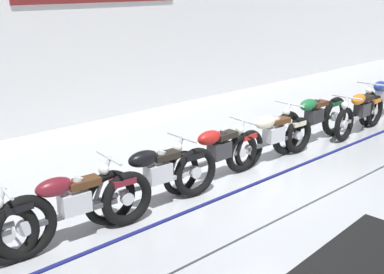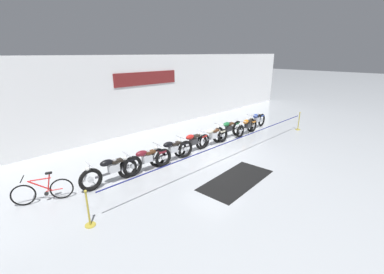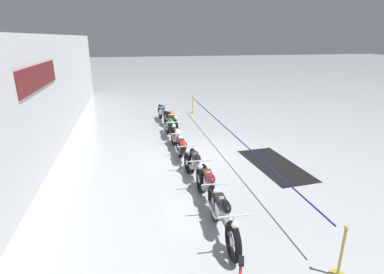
{
  "view_description": "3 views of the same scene",
  "coord_description": "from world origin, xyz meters",
  "px_view_note": "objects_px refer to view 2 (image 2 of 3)",
  "views": [
    {
      "loc": [
        -5.73,
        -4.36,
        3.06
      ],
      "look_at": [
        -0.76,
        1.15,
        0.64
      ],
      "focal_mm": 45.0,
      "sensor_mm": 36.0,
      "label": 1
    },
    {
      "loc": [
        -8.32,
        -7.03,
        4.32
      ],
      "look_at": [
        -1.12,
        0.25,
        0.94
      ],
      "focal_mm": 24.0,
      "sensor_mm": 36.0,
      "label": 2
    },
    {
      "loc": [
        -9.93,
        2.33,
        4.09
      ],
      "look_at": [
        -0.67,
        0.37,
        0.93
      ],
      "focal_mm": 28.0,
      "sensor_mm": 36.0,
      "label": 3
    }
  ],
  "objects_px": {
    "motorcycle_green_5": "(228,130)",
    "motorcycle_orange_6": "(247,126)",
    "motorcycle_black_0": "(112,170)",
    "motorcycle_maroon_1": "(146,160)",
    "motorcycle_blue_7": "(256,121)",
    "motorcycle_red_3": "(193,142)",
    "floor_banner": "(237,180)",
    "motorcycle_cream_4": "(212,137)",
    "stanchion_far_left": "(211,152)",
    "motorcycle_black_2": "(172,151)",
    "bicycle": "(43,191)",
    "stanchion_mid_left": "(298,124)"
  },
  "relations": [
    {
      "from": "motorcycle_blue_7",
      "to": "motorcycle_green_5",
      "type": "bearing_deg",
      "value": 179.87
    },
    {
      "from": "motorcycle_blue_7",
      "to": "motorcycle_red_3",
      "type": "bearing_deg",
      "value": -179.58
    },
    {
      "from": "motorcycle_green_5",
      "to": "motorcycle_red_3",
      "type": "bearing_deg",
      "value": -179.02
    },
    {
      "from": "motorcycle_orange_6",
      "to": "bicycle",
      "type": "xyz_separation_m",
      "value": [
        -10.07,
        0.47,
        -0.09
      ]
    },
    {
      "from": "motorcycle_cream_4",
      "to": "stanchion_mid_left",
      "type": "relative_size",
      "value": 2.05
    },
    {
      "from": "motorcycle_black_2",
      "to": "motorcycle_black_0",
      "type": "bearing_deg",
      "value": 179.63
    },
    {
      "from": "motorcycle_maroon_1",
      "to": "motorcycle_black_2",
      "type": "relative_size",
      "value": 1.05
    },
    {
      "from": "motorcycle_green_5",
      "to": "bicycle",
      "type": "xyz_separation_m",
      "value": [
        -8.72,
        0.21,
        -0.12
      ]
    },
    {
      "from": "motorcycle_cream_4",
      "to": "stanchion_far_left",
      "type": "relative_size",
      "value": 0.17
    },
    {
      "from": "motorcycle_orange_6",
      "to": "stanchion_mid_left",
      "type": "distance_m",
      "value": 3.33
    },
    {
      "from": "stanchion_mid_left",
      "to": "floor_banner",
      "type": "xyz_separation_m",
      "value": [
        -7.7,
        -1.2,
        -0.35
      ]
    },
    {
      "from": "motorcycle_black_0",
      "to": "motorcycle_blue_7",
      "type": "height_order",
      "value": "motorcycle_black_0"
    },
    {
      "from": "motorcycle_black_0",
      "to": "motorcycle_blue_7",
      "type": "distance_m",
      "value": 9.35
    },
    {
      "from": "motorcycle_orange_6",
      "to": "motorcycle_blue_7",
      "type": "height_order",
      "value": "motorcycle_blue_7"
    },
    {
      "from": "motorcycle_green_5",
      "to": "motorcycle_blue_7",
      "type": "relative_size",
      "value": 1.12
    },
    {
      "from": "motorcycle_black_0",
      "to": "motorcycle_cream_4",
      "type": "distance_m",
      "value": 5.31
    },
    {
      "from": "motorcycle_maroon_1",
      "to": "motorcycle_blue_7",
      "type": "bearing_deg",
      "value": 1.7
    },
    {
      "from": "motorcycle_green_5",
      "to": "stanchion_far_left",
      "type": "height_order",
      "value": "stanchion_far_left"
    },
    {
      "from": "floor_banner",
      "to": "motorcycle_black_0",
      "type": "bearing_deg",
      "value": 133.89
    },
    {
      "from": "motorcycle_maroon_1",
      "to": "motorcycle_green_5",
      "type": "relative_size",
      "value": 0.93
    },
    {
      "from": "motorcycle_black_0",
      "to": "stanchion_far_left",
      "type": "height_order",
      "value": "stanchion_far_left"
    },
    {
      "from": "motorcycle_maroon_1",
      "to": "floor_banner",
      "type": "bearing_deg",
      "value": -56.25
    },
    {
      "from": "motorcycle_black_0",
      "to": "floor_banner",
      "type": "bearing_deg",
      "value": -41.84
    },
    {
      "from": "bicycle",
      "to": "stanchion_far_left",
      "type": "height_order",
      "value": "stanchion_far_left"
    },
    {
      "from": "motorcycle_red_3",
      "to": "motorcycle_blue_7",
      "type": "distance_m",
      "value": 5.35
    },
    {
      "from": "motorcycle_cream_4",
      "to": "floor_banner",
      "type": "relative_size",
      "value": 0.7
    },
    {
      "from": "motorcycle_black_2",
      "to": "floor_banner",
      "type": "xyz_separation_m",
      "value": [
        0.57,
        -2.87,
        -0.47
      ]
    },
    {
      "from": "motorcycle_blue_7",
      "to": "bicycle",
      "type": "distance_m",
      "value": 11.42
    },
    {
      "from": "motorcycle_orange_6",
      "to": "stanchion_far_left",
      "type": "xyz_separation_m",
      "value": [
        -4.82,
        -1.6,
        0.3
      ]
    },
    {
      "from": "motorcycle_cream_4",
      "to": "motorcycle_black_2",
      "type": "bearing_deg",
      "value": -177.71
    },
    {
      "from": "bicycle",
      "to": "stanchion_mid_left",
      "type": "xyz_separation_m",
      "value": [
        12.98,
        -2.08,
        -0.01
      ]
    },
    {
      "from": "bicycle",
      "to": "motorcycle_orange_6",
      "type": "bearing_deg",
      "value": -2.7
    },
    {
      "from": "motorcycle_cream_4",
      "to": "stanchion_far_left",
      "type": "bearing_deg",
      "value": -140.11
    },
    {
      "from": "motorcycle_black_0",
      "to": "motorcycle_maroon_1",
      "type": "distance_m",
      "value": 1.34
    },
    {
      "from": "motorcycle_black_0",
      "to": "motorcycle_blue_7",
      "type": "xyz_separation_m",
      "value": [
        9.35,
        0.17,
        0.01
      ]
    },
    {
      "from": "bicycle",
      "to": "stanchion_far_left",
      "type": "xyz_separation_m",
      "value": [
        5.25,
        -2.08,
        0.39
      ]
    },
    {
      "from": "motorcycle_orange_6",
      "to": "motorcycle_blue_7",
      "type": "relative_size",
      "value": 0.98
    },
    {
      "from": "motorcycle_maroon_1",
      "to": "motorcycle_blue_7",
      "type": "relative_size",
      "value": 1.04
    },
    {
      "from": "stanchion_far_left",
      "to": "floor_banner",
      "type": "distance_m",
      "value": 1.42
    },
    {
      "from": "motorcycle_black_0",
      "to": "motorcycle_green_5",
      "type": "distance_m",
      "value": 6.65
    },
    {
      "from": "motorcycle_black_0",
      "to": "stanchion_mid_left",
      "type": "distance_m",
      "value": 11.05
    },
    {
      "from": "motorcycle_red_3",
      "to": "motorcycle_black_2",
      "type": "bearing_deg",
      "value": -173.66
    },
    {
      "from": "motorcycle_cream_4",
      "to": "motorcycle_orange_6",
      "type": "bearing_deg",
      "value": -3.66
    },
    {
      "from": "motorcycle_black_2",
      "to": "motorcycle_red_3",
      "type": "distance_m",
      "value": 1.36
    },
    {
      "from": "motorcycle_maroon_1",
      "to": "motorcycle_blue_7",
      "type": "height_order",
      "value": "motorcycle_blue_7"
    },
    {
      "from": "motorcycle_black_0",
      "to": "floor_banner",
      "type": "relative_size",
      "value": 0.75
    },
    {
      "from": "motorcycle_black_0",
      "to": "motorcycle_green_5",
      "type": "bearing_deg",
      "value": 1.54
    },
    {
      "from": "motorcycle_green_5",
      "to": "motorcycle_orange_6",
      "type": "xyz_separation_m",
      "value": [
        1.35,
        -0.26,
        -0.03
      ]
    },
    {
      "from": "motorcycle_green_5",
      "to": "motorcycle_blue_7",
      "type": "xyz_separation_m",
      "value": [
        2.7,
        -0.01,
        -0.0
      ]
    },
    {
      "from": "motorcycle_orange_6",
      "to": "stanchion_far_left",
      "type": "relative_size",
      "value": 0.17
    }
  ]
}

